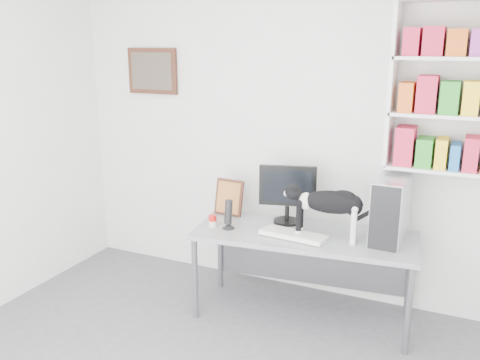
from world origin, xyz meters
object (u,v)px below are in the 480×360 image
at_px(bookshelf, 466,88).
at_px(pc_tower, 391,209).
at_px(monitor, 287,194).
at_px(soup_can, 213,221).
at_px(keyboard, 293,235).
at_px(leaning_print, 229,197).
at_px(speaker, 228,214).
at_px(cat, 329,215).
at_px(desk, 303,275).

height_order(bookshelf, pc_tower, bookshelf).
height_order(monitor, soup_can, monitor).
bearing_deg(keyboard, leaning_print, 163.27).
xyz_separation_m(monitor, speaker, (-0.38, -0.33, -0.12)).
distance_m(bookshelf, leaning_print, 2.02).
bearing_deg(soup_can, speaker, 4.56).
distance_m(bookshelf, monitor, 1.53).
relative_size(leaning_print, cat, 0.49).
bearing_deg(monitor, soup_can, -162.13).
relative_size(monitor, cat, 0.75).
xyz_separation_m(leaning_print, soup_can, (0.01, -0.33, -0.11)).
distance_m(desk, pc_tower, 0.87).
relative_size(speaker, cat, 0.37).
height_order(leaning_print, cat, cat).
height_order(bookshelf, soup_can, bookshelf).
height_order(desk, speaker, speaker).
bearing_deg(soup_can, keyboard, 3.94).
xyz_separation_m(desk, leaning_print, (-0.73, 0.17, 0.52)).
distance_m(desk, speaker, 0.77).
bearing_deg(speaker, bookshelf, 13.87).
xyz_separation_m(speaker, cat, (0.79, 0.08, 0.08)).
bearing_deg(bookshelf, leaning_print, -174.02).
distance_m(pc_tower, soup_can, 1.39).
relative_size(desk, keyboard, 3.41).
bearing_deg(keyboard, bookshelf, 28.89).
bearing_deg(desk, keyboard, -122.09).
bearing_deg(pc_tower, desk, -165.41).
distance_m(keyboard, leaning_print, 0.75).
distance_m(bookshelf, keyboard, 1.62).
xyz_separation_m(bookshelf, cat, (-0.83, -0.42, -0.93)).
height_order(monitor, cat, monitor).
bearing_deg(pc_tower, cat, -152.62).
relative_size(keyboard, speaker, 2.04).
height_order(bookshelf, cat, bookshelf).
bearing_deg(bookshelf, speaker, -162.83).
bearing_deg(leaning_print, monitor, 5.44).
bearing_deg(pc_tower, monitor, 179.01).
height_order(speaker, cat, cat).
bearing_deg(desk, leaning_print, 160.69).
relative_size(bookshelf, monitor, 2.51).
relative_size(pc_tower, soup_can, 5.25).
bearing_deg(desk, cat, -22.12).
xyz_separation_m(bookshelf, soup_can, (-1.76, -0.51, -1.09)).
height_order(pc_tower, cat, pc_tower).
distance_m(desk, leaning_print, 0.91).
xyz_separation_m(keyboard, speaker, (-0.53, -0.04, 0.10)).
xyz_separation_m(bookshelf, leaning_print, (-1.76, -0.18, -0.97)).
relative_size(desk, pc_tower, 3.53).
relative_size(bookshelf, desk, 0.72).
bearing_deg(pc_tower, bookshelf, 30.40).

